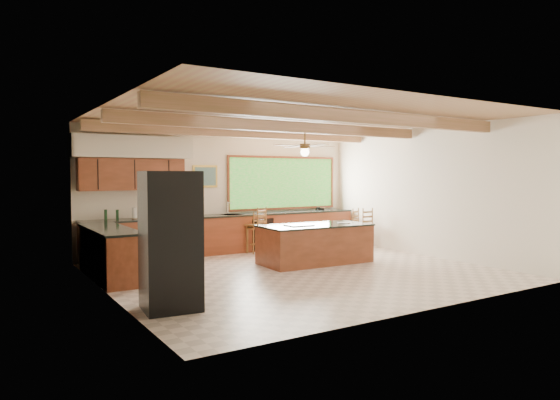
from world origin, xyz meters
TOP-DOWN VIEW (x-y plane):
  - ground at (0.00, 0.00)m, footprint 7.20×7.20m
  - room_shell at (-0.17, 0.65)m, footprint 7.27×6.54m
  - counter_run at (-0.82, 2.52)m, footprint 7.12×3.10m
  - island at (0.84, 0.60)m, footprint 2.42×1.20m
  - refrigerator at (-3.05, -1.30)m, footprint 0.83×0.81m
  - bar_stool_a at (0.43, 2.39)m, footprint 0.52×0.52m
  - bar_stool_b at (0.42, 2.40)m, footprint 0.36×0.36m
  - bar_stool_c at (3.14, 2.11)m, footprint 0.46×0.46m
  - bar_stool_d at (3.12, 1.57)m, footprint 0.40×0.40m

SIDE VIEW (x-z plane):
  - ground at x=0.00m, z-range 0.00..0.00m
  - island at x=0.84m, z-range -0.01..0.84m
  - counter_run at x=-0.82m, z-range -0.17..1.09m
  - bar_stool_c at x=3.14m, z-range 0.09..1.10m
  - bar_stool_b at x=0.42m, z-range 0.09..1.10m
  - bar_stool_d at x=3.12m, z-range 0.10..1.14m
  - bar_stool_a at x=0.43m, z-range 0.10..1.22m
  - refrigerator at x=-3.05m, z-range 0.00..1.95m
  - room_shell at x=-0.17m, z-range 0.70..3.72m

